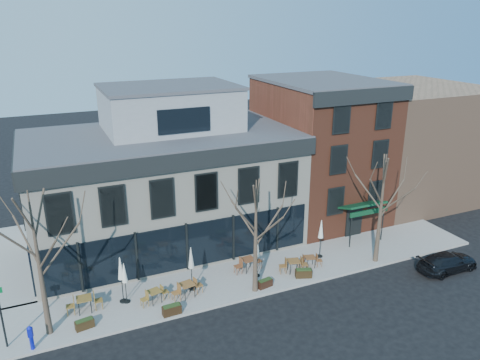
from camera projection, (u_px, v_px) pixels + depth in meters
name	position (u px, v px, depth m)	size (l,w,h in m)	color
ground	(188.00, 272.00, 30.37)	(120.00, 120.00, 0.00)	black
sidewalk_front	(247.00, 277.00, 29.73)	(33.50, 4.70, 0.15)	gray
corner_building	(164.00, 180.00, 33.22)	(18.39, 10.39, 11.10)	beige
red_brick_building	(320.00, 149.00, 37.77)	(8.20, 11.78, 11.18)	brown
bg_building	(406.00, 141.00, 42.67)	(12.00, 12.00, 10.00)	#8C664C
tree_corner	(39.00, 263.00, 22.97)	(3.93, 3.98, 7.92)	#382B21
tree_mid	(256.00, 235.00, 26.90)	(3.50, 3.55, 7.04)	#382B21
tree_right	(381.00, 208.00, 30.25)	(3.72, 3.77, 7.48)	#382B21
sign_pole	(1.00, 314.00, 22.66)	(0.50, 0.10, 3.40)	black
parked_sedan	(448.00, 262.00, 30.40)	(1.73, 4.26, 1.24)	black
call_box	(31.00, 337.00, 22.90)	(0.27, 0.27, 1.35)	#0E16B8
cafe_set_0	(84.00, 303.00, 25.92)	(2.01, 0.83, 1.05)	brown
cafe_set_1	(155.00, 295.00, 26.76)	(1.80, 0.85, 0.92)	brown
cafe_set_2	(187.00, 288.00, 27.31)	(2.02, 0.92, 1.04)	brown
cafe_set_3	(248.00, 263.00, 30.10)	(2.02, 0.86, 1.05)	brown
cafe_set_4	(294.00, 265.00, 29.95)	(1.97, 0.95, 1.01)	brown
cafe_set_5	(310.00, 261.00, 30.61)	(1.71, 0.88, 0.88)	brown
umbrella_0	(121.00, 271.00, 26.32)	(0.46, 0.46, 2.87)	black
umbrella_1	(124.00, 275.00, 26.37)	(0.40, 0.40, 2.51)	black
umbrella_2	(191.00, 260.00, 27.58)	(0.45, 0.45, 2.80)	black
umbrella_3	(257.00, 249.00, 29.03)	(0.43, 0.43, 2.71)	black
umbrella_4	(321.00, 231.00, 31.42)	(0.44, 0.44, 2.73)	black
planter_0	(85.00, 324.00, 24.58)	(1.02, 0.55, 0.54)	black
planter_1	(172.00, 310.00, 25.75)	(1.06, 0.47, 0.58)	black
planter_2	(265.00, 283.00, 28.36)	(0.99, 0.54, 0.53)	black
planter_3	(304.00, 273.00, 29.43)	(1.11, 0.74, 0.58)	black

